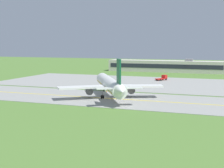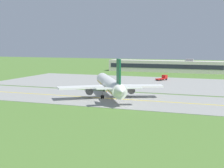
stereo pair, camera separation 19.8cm
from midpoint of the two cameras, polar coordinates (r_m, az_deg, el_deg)
ground_plane at (r=101.46m, az=-1.58°, el=-2.49°), size 500.00×500.00×0.00m
taxiway_strip at (r=101.45m, az=-1.58°, el=-2.46°), size 240.00×28.00×0.10m
apron_pad at (r=138.60m, az=8.77°, el=0.02°), size 140.00×52.00×0.10m
taxiway_centreline at (r=101.44m, az=-1.58°, el=-2.43°), size 220.00×0.60×0.01m
airplane_lead at (r=101.98m, az=-0.40°, el=-0.09°), size 30.01×36.08×12.70m
service_truck_fuel at (r=152.06m, az=8.68°, el=1.07°), size 4.79×6.62×2.59m
terminal_building at (r=196.72m, az=9.20°, el=3.04°), size 67.76×10.32×7.90m
traffic_cone_near_edge at (r=114.22m, az=-1.00°, el=-1.26°), size 0.44×0.44×0.60m
traffic_cone_mid_edge at (r=120.16m, az=-8.81°, el=-0.93°), size 0.44×0.44×0.60m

